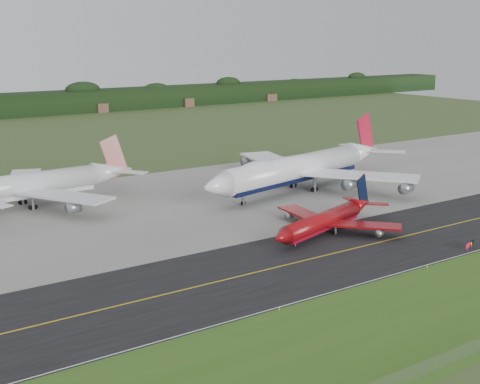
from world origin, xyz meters
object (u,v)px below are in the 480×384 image
(jet_ba_747, at_px, (300,168))
(jet_star_tail, at_px, (26,186))
(jet_red_737, at_px, (327,220))
(taxiway_sign, at_px, (470,244))

(jet_ba_747, relative_size, jet_star_tail, 1.23)
(jet_red_737, relative_size, taxiway_sign, 8.78)
(jet_ba_747, xyz_separation_m, jet_star_tail, (-70.33, 25.45, -1.13))
(jet_ba_747, relative_size, jet_red_737, 1.98)
(jet_ba_747, distance_m, taxiway_sign, 62.35)
(jet_red_737, height_order, jet_star_tail, jet_star_tail)
(jet_star_tail, xyz_separation_m, taxiway_sign, (64.62, -87.29, -4.41))
(jet_red_737, height_order, taxiway_sign, jet_red_737)
(jet_red_737, relative_size, jet_star_tail, 0.62)
(jet_ba_747, bearing_deg, taxiway_sign, -95.28)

